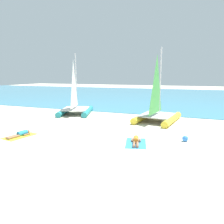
# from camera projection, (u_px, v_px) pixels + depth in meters

# --- Properties ---
(ground_plane) EXTENTS (120.00, 120.00, 0.00)m
(ground_plane) POSITION_uv_depth(u_px,v_px,m) (132.00, 116.00, 19.59)
(ground_plane) COLOR beige
(ocean_water) EXTENTS (120.00, 40.00, 0.05)m
(ocean_water) POSITION_uv_depth(u_px,v_px,m) (164.00, 96.00, 38.89)
(ocean_water) COLOR teal
(ocean_water) RESTS_ON ground
(sailboat_yellow) EXTENTS (3.45, 4.86, 5.90)m
(sailboat_yellow) POSITION_uv_depth(u_px,v_px,m) (157.00, 111.00, 17.25)
(sailboat_yellow) COLOR yellow
(sailboat_yellow) RESTS_ON ground
(sailboat_teal) EXTENTS (4.07, 5.07, 5.74)m
(sailboat_teal) POSITION_uv_depth(u_px,v_px,m) (76.00, 105.00, 20.56)
(sailboat_teal) COLOR teal
(sailboat_teal) RESTS_ON ground
(towel_left) EXTENTS (1.40, 2.06, 0.01)m
(towel_left) POSITION_uv_depth(u_px,v_px,m) (20.00, 136.00, 13.15)
(towel_left) COLOR yellow
(towel_left) RESTS_ON ground
(sunbather_left) EXTENTS (0.66, 1.57, 0.30)m
(sunbather_left) POSITION_uv_depth(u_px,v_px,m) (21.00, 134.00, 13.18)
(sunbather_left) COLOR #268CCC
(sunbather_left) RESTS_ON towel_left
(towel_right) EXTENTS (1.52, 2.11, 0.01)m
(towel_right) POSITION_uv_depth(u_px,v_px,m) (136.00, 143.00, 11.80)
(towel_right) COLOR #338CD8
(towel_right) RESTS_ON ground
(sunbather_right) EXTENTS (0.76, 1.55, 0.30)m
(sunbather_right) POSITION_uv_depth(u_px,v_px,m) (136.00, 141.00, 11.84)
(sunbather_right) COLOR orange
(sunbather_right) RESTS_ON towel_right
(beach_ball) EXTENTS (0.33, 0.33, 0.33)m
(beach_ball) POSITION_uv_depth(u_px,v_px,m) (185.00, 139.00, 12.10)
(beach_ball) COLOR #337FE5
(beach_ball) RESTS_ON ground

